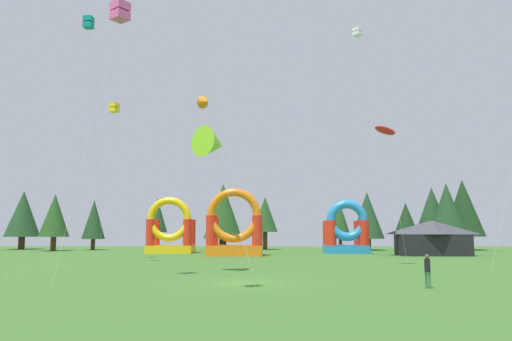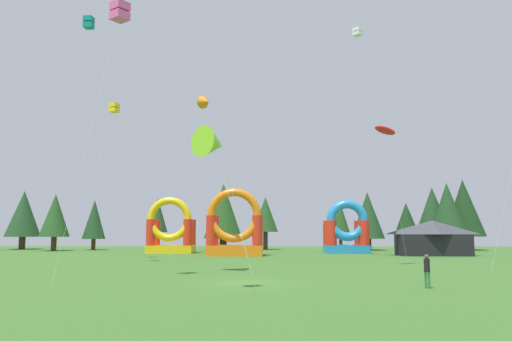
# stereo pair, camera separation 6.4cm
# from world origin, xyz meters

# --- Properties ---
(ground_plane) EXTENTS (120.00, 120.00, 0.00)m
(ground_plane) POSITION_xyz_m (0.00, 0.00, 0.00)
(ground_plane) COLOR #3D6B28
(kite_white_box) EXTENTS (4.53, 4.50, 22.89)m
(kite_white_box) POSITION_xyz_m (9.91, 22.20, 22.42)
(kite_white_box) COLOR white
(kite_white_box) RESTS_ON ground_plane
(kite_pink_box) EXTENTS (2.69, 3.47, 15.93)m
(kite_pink_box) POSITION_xyz_m (-7.48, 0.74, 15.38)
(kite_pink_box) COLOR #EA599E
(kite_pink_box) RESTS_ON ground_plane
(kite_red_parafoil) EXTENTS (2.70, 1.78, 11.01)m
(kite_red_parafoil) POSITION_xyz_m (10.18, 12.26, 10.50)
(kite_red_parafoil) COLOR red
(kite_red_parafoil) RESTS_ON ground_plane
(kite_teal_box) EXTENTS (0.86, 5.52, 22.44)m
(kite_teal_box) POSITION_xyz_m (-15.66, 17.55, 21.84)
(kite_teal_box) COLOR #0C7F7A
(kite_teal_box) RESTS_ON ground_plane
(kite_orange_delta) EXTENTS (3.82, 2.93, 16.22)m
(kite_orange_delta) POSITION_xyz_m (-5.36, 22.37, 15.48)
(kite_orange_delta) COLOR orange
(kite_orange_delta) RESTS_ON ground_plane
(kite_lime_delta) EXTENTS (4.30, 3.65, 9.70)m
(kite_lime_delta) POSITION_xyz_m (-2.68, 6.59, 8.57)
(kite_lime_delta) COLOR #8CD826
(kite_lime_delta) RESTS_ON ground_plane
(kite_yellow_box) EXTENTS (5.30, 2.28, 13.55)m
(kite_yellow_box) POSITION_xyz_m (-12.21, 14.99, 13.12)
(kite_yellow_box) COLOR yellow
(kite_yellow_box) RESTS_ON ground_plane
(person_near_camera) EXTENTS (0.37, 0.37, 1.61)m
(person_near_camera) POSITION_xyz_m (8.75, -2.33, 0.96)
(person_near_camera) COLOR #33723F
(person_near_camera) RESTS_ON ground_plane
(inflatable_red_slide) EXTENTS (5.48, 3.79, 6.66)m
(inflatable_red_slide) POSITION_xyz_m (-10.95, 33.92, 2.44)
(inflatable_red_slide) COLOR yellow
(inflatable_red_slide) RESTS_ON ground_plane
(inflatable_orange_dome) EXTENTS (5.11, 4.56, 6.30)m
(inflatable_orange_dome) POSITION_xyz_m (10.09, 34.38, 2.30)
(inflatable_orange_dome) COLOR #268CD8
(inflatable_orange_dome) RESTS_ON ground_plane
(inflatable_yellow_castle) EXTENTS (5.96, 3.76, 7.18)m
(inflatable_yellow_castle) POSITION_xyz_m (-2.77, 27.81, 2.58)
(inflatable_yellow_castle) COLOR orange
(inflatable_yellow_castle) RESTS_ON ground_plane
(festival_tent) EXTENTS (7.46, 3.71, 3.79)m
(festival_tent) POSITION_xyz_m (18.69, 29.19, 1.89)
(festival_tent) COLOR black
(festival_tent) RESTS_ON ground_plane
(tree_row_0) EXTENTS (4.93, 4.93, 8.37)m
(tree_row_0) POSITION_xyz_m (-34.66, 45.34, 5.05)
(tree_row_0) COLOR #4C331E
(tree_row_0) RESTS_ON ground_plane
(tree_row_1) EXTENTS (3.94, 3.94, 7.56)m
(tree_row_1) POSITION_xyz_m (-27.81, 40.17, 4.67)
(tree_row_1) COLOR #4C331E
(tree_row_1) RESTS_ON ground_plane
(tree_row_2) EXTENTS (3.17, 3.17, 6.95)m
(tree_row_2) POSITION_xyz_m (-23.66, 43.50, 4.20)
(tree_row_2) COLOR #4C331E
(tree_row_2) RESTS_ON ground_plane
(tree_row_3) EXTENTS (2.91, 2.91, 7.29)m
(tree_row_3) POSITION_xyz_m (-15.25, 45.70, 4.80)
(tree_row_3) COLOR #4C331E
(tree_row_3) RESTS_ON ground_plane
(tree_row_4) EXTENTS (5.26, 5.26, 9.00)m
(tree_row_4) POSITION_xyz_m (-5.38, 41.76, 5.28)
(tree_row_4) COLOR #4C331E
(tree_row_4) RESTS_ON ground_plane
(tree_row_5) EXTENTS (3.56, 3.56, 7.43)m
(tree_row_5) POSITION_xyz_m (0.26, 45.37, 4.90)
(tree_row_5) COLOR #4C331E
(tree_row_5) RESTS_ON ground_plane
(tree_row_6) EXTENTS (2.56, 2.56, 6.58)m
(tree_row_6) POSITION_xyz_m (10.47, 42.61, 4.39)
(tree_row_6) COLOR #4C331E
(tree_row_6) RESTS_ON ground_plane
(tree_row_7) EXTENTS (4.52, 4.52, 7.99)m
(tree_row_7) POSITION_xyz_m (14.43, 43.98, 4.75)
(tree_row_7) COLOR #4C331E
(tree_row_7) RESTS_ON ground_plane
(tree_row_8) EXTENTS (3.05, 3.05, 6.43)m
(tree_row_8) POSITION_xyz_m (19.42, 42.86, 4.34)
(tree_row_8) COLOR #4C331E
(tree_row_8) RESTS_ON ground_plane
(tree_row_9) EXTENTS (4.88, 4.88, 8.68)m
(tree_row_9) POSITION_xyz_m (23.54, 44.67, 5.34)
(tree_row_9) COLOR #4C331E
(tree_row_9) RESTS_ON ground_plane
(tree_row_10) EXTENTS (4.71, 4.71, 9.05)m
(tree_row_10) POSITION_xyz_m (24.70, 41.99, 5.64)
(tree_row_10) COLOR #4C331E
(tree_row_10) RESTS_ON ground_plane
(tree_row_11) EXTENTS (5.65, 5.65, 9.79)m
(tree_row_11) POSITION_xyz_m (27.98, 45.10, 5.79)
(tree_row_11) COLOR #4C331E
(tree_row_11) RESTS_ON ground_plane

